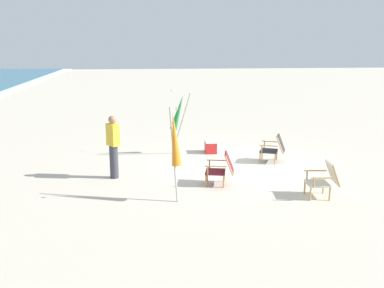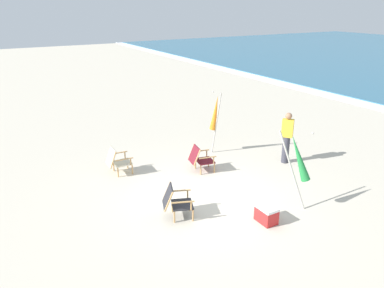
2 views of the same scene
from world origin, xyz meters
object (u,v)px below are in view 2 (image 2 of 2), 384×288
Objects in this scene: umbrella_furled_green at (299,159)px; person_near_chairs at (287,137)px; beach_chair_mid_center at (176,201)px; umbrella_furled_orange at (215,113)px; beach_chair_front_left at (117,160)px; cooler_box at (266,214)px; beach_chair_back_right at (200,158)px.

person_near_chairs is (-2.22, 1.79, -0.47)m from umbrella_furled_green.
beach_chair_mid_center is 0.41× the size of umbrella_furled_orange.
person_near_chairs is at bearing 69.25° from beach_chair_front_left.
beach_chair_mid_center reaches higher than cooler_box.
beach_chair_front_left is 0.50× the size of person_near_chairs.
umbrella_furled_orange is (-4.01, 0.30, 0.07)m from umbrella_furled_green.
umbrella_furled_orange is (-1.02, 1.19, 0.95)m from beach_chair_back_right.
umbrella_furled_orange is (0.06, 3.38, 0.95)m from beach_chair_front_left.
beach_chair_front_left reaches higher than beach_chair_back_right.
umbrella_furled_orange is 4.31× the size of cooler_box.
person_near_chairs is at bearing 104.27° from beach_chair_mid_center.
beach_chair_mid_center is 0.43× the size of umbrella_furled_green.
beach_chair_front_left is at bearing -173.17° from beach_chair_mid_center.
beach_chair_front_left is (-1.08, -2.19, 0.00)m from beach_chair_back_right.
umbrella_furled_orange is at bearing 130.54° from beach_chair_back_right.
beach_chair_back_right is 0.40× the size of umbrella_furled_green.
cooler_box is at bearing 26.01° from beach_chair_front_left.
cooler_box is (0.16, -1.02, -1.11)m from umbrella_furled_green.
umbrella_furled_green is (2.99, 0.90, 0.88)m from beach_chair_back_right.
umbrella_furled_orange is (-2.93, 3.02, 0.95)m from beach_chair_mid_center.
umbrella_furled_orange is 2.39m from person_near_chairs.
beach_chair_mid_center is 1.75× the size of cooler_box.
person_near_chairs reaches higher than beach_chair_mid_center.
beach_chair_mid_center is 3.01m from beach_chair_front_left.
umbrella_furled_green is at bearing 68.43° from beach_chair_mid_center.
beach_chair_back_right is (-1.91, 1.83, 0.00)m from beach_chair_mid_center.
beach_chair_back_right is 3.16m from cooler_box.
umbrella_furled_orange reaches higher than beach_chair_front_left.
cooler_box is (2.38, -2.81, -0.64)m from person_near_chairs.
beach_chair_mid_center is 1.06× the size of beach_chair_front_left.
beach_chair_front_left is 0.39× the size of umbrella_furled_orange.
person_near_chairs reaches higher than cooler_box.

